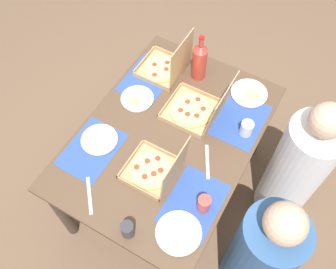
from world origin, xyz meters
name	(u,v)px	position (x,y,z in m)	size (l,w,h in m)	color
ground_plane	(168,187)	(0.00, 0.00, 0.00)	(6.00, 6.00, 0.00)	brown
dining_table	(168,145)	(0.00, 0.00, 0.61)	(1.31, 0.94, 0.73)	#3F3328
placemat_near_left	(147,79)	(-0.30, -0.32, 0.73)	(0.36, 0.26, 0.00)	#2D4C9E
placemat_near_right	(92,149)	(0.30, -0.32, 0.73)	(0.36, 0.26, 0.00)	#2D4C9E
placemat_far_left	(241,120)	(-0.30, 0.32, 0.73)	(0.36, 0.26, 0.00)	#2D4C9E
placemat_far_right	(194,203)	(0.30, 0.32, 0.73)	(0.36, 0.26, 0.00)	#2D4C9E
pizza_box_edge_far	(197,109)	(-0.21, 0.08, 0.78)	(0.29, 0.34, 0.32)	tan
pizza_box_corner_right	(166,67)	(-0.40, -0.25, 0.77)	(0.27, 0.28, 0.31)	tan
pizza_box_corner_left	(156,170)	(0.25, 0.07, 0.77)	(0.26, 0.29, 0.30)	tan
plate_near_right	(99,140)	(0.23, -0.31, 0.74)	(0.21, 0.21, 0.02)	white
plate_near_left	(179,233)	(0.47, 0.33, 0.74)	(0.23, 0.23, 0.02)	white
plate_middle	(249,93)	(-0.50, 0.29, 0.74)	(0.22, 0.22, 0.03)	white
plate_far_left	(137,99)	(-0.12, -0.28, 0.74)	(0.20, 0.20, 0.03)	white
soda_bottle	(200,61)	(-0.48, -0.05, 0.86)	(0.09, 0.09, 0.32)	#B2382D
cup_clear_right	(128,230)	(0.59, 0.11, 0.78)	(0.06, 0.06, 0.10)	#333338
cup_red	(204,204)	(0.29, 0.37, 0.78)	(0.07, 0.07, 0.10)	#BF4742
cup_clear_left	(247,128)	(-0.23, 0.38, 0.77)	(0.07, 0.07, 0.09)	silver
knife_by_far_left	(207,162)	(0.05, 0.27, 0.73)	(0.21, 0.02, 0.01)	#B7B7BC
knife_by_far_right	(90,195)	(0.52, -0.17, 0.73)	(0.21, 0.02, 0.01)	#B7B7BC
diner_left_seat	(296,169)	(-0.30, 0.73, 0.50)	(0.32, 0.32, 1.11)	white
diner_right_seat	(259,256)	(0.30, 0.73, 0.50)	(0.32, 0.32, 1.11)	#33598C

